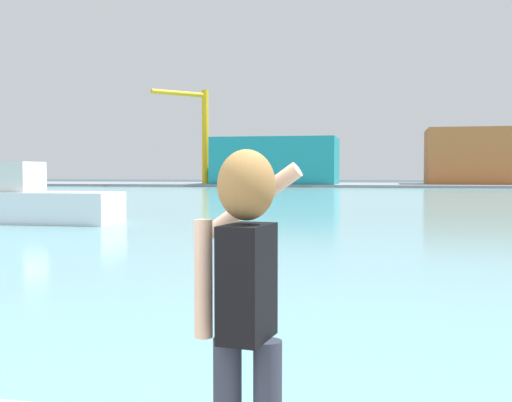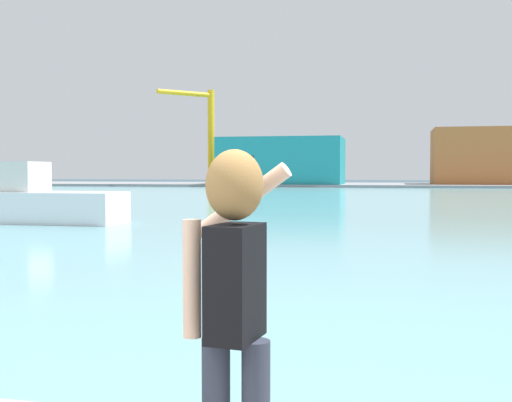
{
  "view_description": "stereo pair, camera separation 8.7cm",
  "coord_description": "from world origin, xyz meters",
  "px_view_note": "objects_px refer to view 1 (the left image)",
  "views": [
    {
      "loc": [
        1.49,
        -2.03,
        2.14
      ],
      "look_at": [
        -0.22,
        6.48,
        1.73
      ],
      "focal_mm": 44.55,
      "sensor_mm": 36.0,
      "label": 1
    },
    {
      "loc": [
        1.57,
        -2.02,
        2.14
      ],
      "look_at": [
        -0.22,
        6.48,
        1.73
      ],
      "focal_mm": 44.55,
      "sensor_mm": 36.0,
      "label": 2
    }
  ],
  "objects_px": {
    "warehouse_right": "(476,156)",
    "port_crane": "(199,127)",
    "boat_moored": "(23,201)",
    "warehouse_left": "(276,161)",
    "person_photographer": "(246,289)"
  },
  "relations": [
    {
      "from": "person_photographer",
      "to": "boat_moored",
      "type": "bearing_deg",
      "value": 42.09
    },
    {
      "from": "person_photographer",
      "to": "warehouse_left",
      "type": "xyz_separation_m",
      "value": [
        -14.43,
        86.83,
        2.07
      ]
    },
    {
      "from": "warehouse_right",
      "to": "port_crane",
      "type": "height_order",
      "value": "port_crane"
    },
    {
      "from": "warehouse_right",
      "to": "person_photographer",
      "type": "bearing_deg",
      "value": -98.37
    },
    {
      "from": "boat_moored",
      "to": "port_crane",
      "type": "xyz_separation_m",
      "value": [
        -12.33,
        67.41,
        7.88
      ]
    },
    {
      "from": "warehouse_left",
      "to": "warehouse_right",
      "type": "xyz_separation_m",
      "value": [
        27.83,
        4.24,
        0.62
      ]
    },
    {
      "from": "warehouse_left",
      "to": "port_crane",
      "type": "bearing_deg",
      "value": 173.31
    },
    {
      "from": "person_photographer",
      "to": "warehouse_right",
      "type": "height_order",
      "value": "warehouse_right"
    },
    {
      "from": "warehouse_left",
      "to": "boat_moored",
      "type": "bearing_deg",
      "value": -89.61
    },
    {
      "from": "boat_moored",
      "to": "warehouse_left",
      "type": "relative_size",
      "value": 0.44
    },
    {
      "from": "warehouse_right",
      "to": "port_crane",
      "type": "relative_size",
      "value": 0.97
    },
    {
      "from": "port_crane",
      "to": "boat_moored",
      "type": "bearing_deg",
      "value": -79.63
    },
    {
      "from": "boat_moored",
      "to": "warehouse_right",
      "type": "height_order",
      "value": "warehouse_right"
    },
    {
      "from": "boat_moored",
      "to": "port_crane",
      "type": "height_order",
      "value": "port_crane"
    },
    {
      "from": "person_photographer",
      "to": "warehouse_right",
      "type": "xyz_separation_m",
      "value": [
        13.4,
        91.08,
        2.69
      ]
    }
  ]
}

